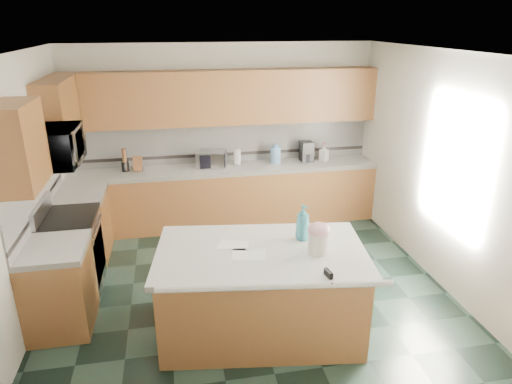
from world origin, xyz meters
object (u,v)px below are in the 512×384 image
object	(u,v)px
island_top	(261,253)
toaster_oven	(212,159)
soap_bottle_island	(303,222)
knife_block	(138,164)
treat_jar	(318,243)
island_base	(261,294)
coffee_maker	(306,151)

from	to	relation	value
island_top	toaster_oven	xyz separation A→B (m)	(-0.21, 2.75, 0.15)
soap_bottle_island	toaster_oven	bearing A→B (deg)	82.71
soap_bottle_island	knife_block	distance (m)	3.12
treat_jar	island_top	bearing A→B (deg)	177.39
treat_jar	soap_bottle_island	size ratio (longest dim) A/B	0.56
treat_jar	toaster_oven	world-z (taller)	toaster_oven
toaster_oven	island_base	bearing A→B (deg)	-67.23
knife_block	coffee_maker	bearing A→B (deg)	5.23
soap_bottle_island	knife_block	world-z (taller)	soap_bottle_island
island_top	toaster_oven	bearing A→B (deg)	102.07
island_top	soap_bottle_island	bearing A→B (deg)	27.22
soap_bottle_island	coffee_maker	bearing A→B (deg)	50.87
soap_bottle_island	treat_jar	bearing A→B (deg)	-99.17
toaster_oven	coffee_maker	xyz separation A→B (m)	(1.49, 0.03, 0.03)
island_base	treat_jar	bearing A→B (deg)	-7.27
knife_block	coffee_maker	xyz separation A→B (m)	(2.57, 0.03, 0.04)
toaster_oven	coffee_maker	bearing A→B (deg)	19.62
soap_bottle_island	coffee_maker	distance (m)	2.75
island_base	toaster_oven	size ratio (longest dim) A/B	4.59
toaster_oven	island_top	bearing A→B (deg)	-67.23
knife_block	treat_jar	bearing A→B (deg)	-53.38
soap_bottle_island	coffee_maker	xyz separation A→B (m)	(0.82, 2.62, -0.03)
toaster_oven	soap_bottle_island	bearing A→B (deg)	-57.15
island_top	toaster_oven	size ratio (longest dim) A/B	4.83
island_top	knife_block	world-z (taller)	knife_block
island_top	knife_block	distance (m)	3.04
island_base	knife_block	size ratio (longest dim) A/B	8.50
treat_jar	coffee_maker	world-z (taller)	coffee_maker
island_top	knife_block	bearing A→B (deg)	122.85
knife_block	island_top	bearing A→B (deg)	-60.36
island_base	soap_bottle_island	world-z (taller)	soap_bottle_island
treat_jar	soap_bottle_island	world-z (taller)	soap_bottle_island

